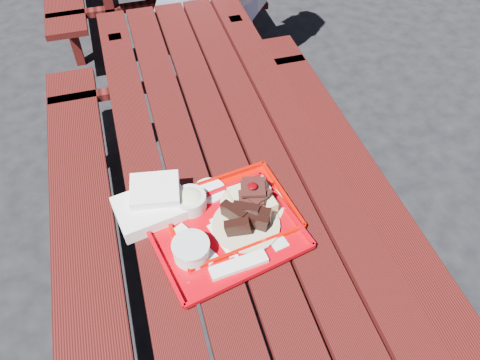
# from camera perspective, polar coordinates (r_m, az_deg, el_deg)

# --- Properties ---
(ground) EXTENTS (60.00, 60.00, 0.00)m
(ground) POSITION_cam_1_polar(r_m,az_deg,el_deg) (2.28, -1.08, -11.10)
(ground) COLOR black
(ground) RESTS_ON ground
(picnic_table_near) EXTENTS (1.41, 2.40, 0.75)m
(picnic_table_near) POSITION_cam_1_polar(r_m,az_deg,el_deg) (1.82, -1.33, -2.06)
(picnic_table_near) COLOR #4A0E0E
(picnic_table_near) RESTS_ON ground
(near_tray) EXTENTS (0.43, 0.36, 0.12)m
(near_tray) POSITION_cam_1_polar(r_m,az_deg,el_deg) (1.51, -1.55, -3.12)
(near_tray) COLOR #C50800
(near_tray) RESTS_ON picnic_table_near
(far_tray) EXTENTS (0.50, 0.42, 0.07)m
(far_tray) POSITION_cam_1_polar(r_m,az_deg,el_deg) (1.45, -1.77, -6.75)
(far_tray) COLOR #BD000B
(far_tray) RESTS_ON picnic_table_near
(white_cloth) EXTENTS (0.25, 0.21, 0.09)m
(white_cloth) POSITION_cam_1_polar(r_m,az_deg,el_deg) (1.53, -10.56, -2.80)
(white_cloth) COLOR white
(white_cloth) RESTS_ON picnic_table_near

